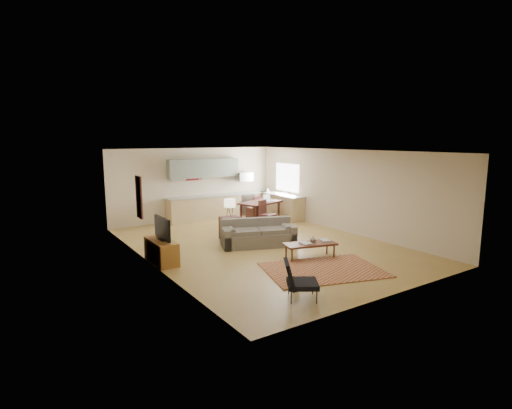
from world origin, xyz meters
TOP-DOWN VIEW (x-y plane):
  - room at (0.00, 0.00)m, footprint 9.00×9.00m
  - kitchen_counter_back at (0.90, 4.18)m, footprint 4.26×0.64m
  - kitchen_counter_right at (2.93, 3.00)m, footprint 0.64×2.26m
  - kitchen_range at (2.00, 4.18)m, footprint 0.62×0.62m
  - kitchen_microwave at (2.00, 4.20)m, footprint 0.62×0.40m
  - upper_cabinets at (0.30, 4.33)m, footprint 2.80×0.34m
  - window_right at (3.23, 3.00)m, footprint 0.02×1.40m
  - wall_art_left at (-3.21, 0.90)m, footprint 0.06×0.42m
  - triptych at (-0.10, 4.47)m, footprint 1.70×0.04m
  - rug at (-0.05, -2.64)m, footprint 3.10×2.55m
  - sofa at (-0.12, 0.00)m, footprint 2.37×1.63m
  - coffee_table at (0.33, -1.74)m, footprint 1.44×0.87m
  - book_a at (0.05, -1.72)m, footprint 0.28×0.35m
  - book_b at (0.71, -1.73)m, footprint 0.41×0.44m
  - vase at (0.44, -1.71)m, footprint 0.23×0.23m
  - armchair at (-1.55, -3.68)m, footprint 0.92×0.92m
  - tv_credenza at (-2.99, 0.02)m, footprint 0.48×1.24m
  - tv at (-2.95, 0.02)m, footprint 0.10×0.95m
  - console_table at (-0.40, 1.15)m, footprint 0.63×0.45m
  - table_lamp at (-0.40, 1.15)m, footprint 0.37×0.37m
  - dining_table at (1.64, 2.52)m, footprint 1.78×1.36m
  - dining_chair_near at (1.41, 1.72)m, footprint 0.62×0.63m
  - dining_chair_far at (1.87, 3.32)m, footprint 0.51×0.53m
  - laptop at (1.96, 2.41)m, footprint 0.38×0.32m
  - soap_bottle at (2.83, 3.75)m, footprint 0.11×0.11m

SIDE VIEW (x-z plane):
  - rug at x=-0.05m, z-range 0.00..0.02m
  - coffee_table at x=0.33m, z-range 0.00..0.41m
  - tv_credenza at x=-2.99m, z-range 0.00..0.57m
  - console_table at x=-0.40m, z-range 0.00..0.70m
  - sofa at x=-0.12m, z-range 0.00..0.76m
  - armchair at x=-1.55m, z-range 0.00..0.76m
  - dining_table at x=1.64m, z-range 0.00..0.80m
  - book_b at x=0.71m, z-range 0.40..0.42m
  - book_a at x=0.05m, z-range 0.40..0.43m
  - kitchen_range at x=2.00m, z-range 0.00..0.90m
  - dining_chair_far at x=1.87m, z-range 0.00..0.90m
  - kitchen_counter_back at x=0.90m, z-range 0.00..0.92m
  - kitchen_counter_right at x=2.93m, z-range 0.00..0.92m
  - vase at x=0.44m, z-range 0.40..0.56m
  - dining_chair_near at x=1.41m, z-range 0.00..0.97m
  - tv at x=-2.95m, z-range 0.57..1.14m
  - laptop at x=1.96m, z-range 0.80..1.05m
  - table_lamp at x=-0.40m, z-range 0.70..1.25m
  - soap_bottle at x=2.83m, z-range 0.92..1.11m
  - room at x=0.00m, z-range -3.15..5.85m
  - kitchen_microwave at x=2.00m, z-range 1.38..1.73m
  - window_right at x=3.23m, z-range 1.02..2.08m
  - wall_art_left at x=-3.21m, z-range 1.00..2.10m
  - triptych at x=-0.10m, z-range 1.50..2.00m
  - upper_cabinets at x=0.30m, z-range 1.60..2.30m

